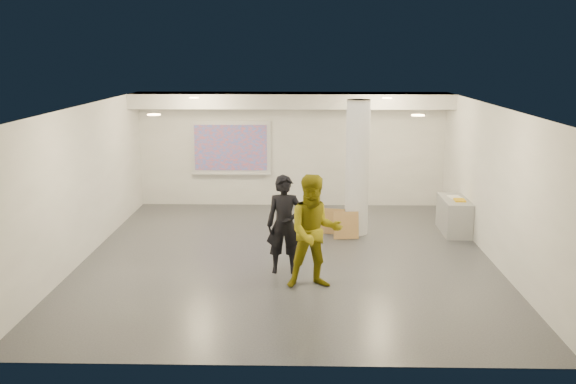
{
  "coord_description": "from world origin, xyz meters",
  "views": [
    {
      "loc": [
        0.3,
        -12.18,
        4.01
      ],
      "look_at": [
        0.0,
        0.4,
        1.25
      ],
      "focal_mm": 40.0,
      "sensor_mm": 36.0,
      "label": 1
    }
  ],
  "objects_px": {
    "credenza": "(454,216)",
    "woman": "(285,224)",
    "projection_screen": "(231,148)",
    "man": "(315,232)",
    "column": "(357,168)"
  },
  "relations": [
    {
      "from": "column",
      "to": "woman",
      "type": "xyz_separation_m",
      "value": [
        -1.53,
        -2.64,
        -0.59
      ]
    },
    {
      "from": "woman",
      "to": "man",
      "type": "distance_m",
      "value": 0.93
    },
    {
      "from": "projection_screen",
      "to": "credenza",
      "type": "bearing_deg",
      "value": -25.41
    },
    {
      "from": "column",
      "to": "woman",
      "type": "height_order",
      "value": "column"
    },
    {
      "from": "column",
      "to": "projection_screen",
      "type": "bearing_deg",
      "value": 139.44
    },
    {
      "from": "projection_screen",
      "to": "woman",
      "type": "bearing_deg",
      "value": -73.54
    },
    {
      "from": "credenza",
      "to": "woman",
      "type": "bearing_deg",
      "value": -142.84
    },
    {
      "from": "woman",
      "to": "man",
      "type": "bearing_deg",
      "value": -55.8
    },
    {
      "from": "column",
      "to": "man",
      "type": "distance_m",
      "value": 3.58
    },
    {
      "from": "projection_screen",
      "to": "woman",
      "type": "xyz_separation_m",
      "value": [
        1.57,
        -5.3,
        -0.61
      ]
    },
    {
      "from": "credenza",
      "to": "woman",
      "type": "xyz_separation_m",
      "value": [
        -3.75,
        -2.77,
        0.52
      ]
    },
    {
      "from": "projection_screen",
      "to": "column",
      "type": "bearing_deg",
      "value": -40.56
    },
    {
      "from": "projection_screen",
      "to": "credenza",
      "type": "relative_size",
      "value": 1.57
    },
    {
      "from": "projection_screen",
      "to": "man",
      "type": "bearing_deg",
      "value": -70.82
    },
    {
      "from": "projection_screen",
      "to": "woman",
      "type": "distance_m",
      "value": 5.56
    }
  ]
}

